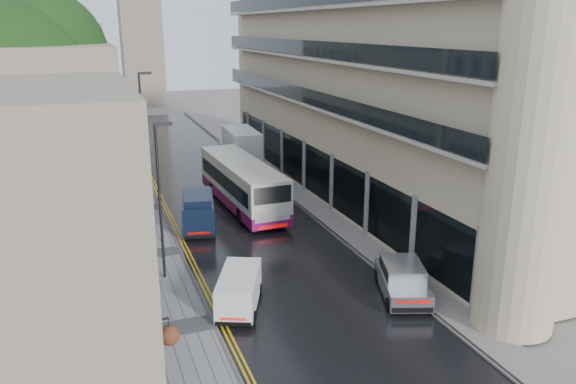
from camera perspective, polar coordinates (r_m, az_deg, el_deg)
road at (r=40.14m, az=-6.49°, el=-0.91°), size 9.00×85.00×0.02m
left_sidewalk at (r=39.27m, az=-14.81°, el=-1.69°), size 2.70×85.00×0.12m
right_sidewalk at (r=41.63m, az=0.74°, el=-0.09°), size 1.80×85.00×0.12m
old_shop_row at (r=40.27m, az=-20.92°, el=6.93°), size 4.50×56.00×12.00m
modern_block at (r=40.85m, az=8.07°, el=9.38°), size 8.00×40.00×14.00m
tree_near at (r=30.47m, az=-26.91°, el=5.26°), size 10.56×10.56×13.89m
tree_far at (r=43.34m, az=-24.59°, el=7.44°), size 9.24×9.24×12.46m
cream_bus at (r=35.07m, az=-4.93°, el=-0.72°), size 3.21×11.73×3.17m
white_lorry at (r=44.96m, az=-5.71°, el=3.60°), size 2.56×7.53×3.90m
silver_hatchback at (r=25.06m, az=10.32°, el=-10.15°), size 3.16×4.64×1.60m
white_van at (r=23.96m, az=-7.19°, el=-11.22°), size 2.91×4.03×1.68m
navy_van at (r=33.17m, az=-10.55°, el=-2.71°), size 2.67×4.86×2.35m
pedestrian at (r=36.20m, az=-14.76°, el=-1.53°), size 0.72×0.49×1.92m
lamp_post_near at (r=27.18m, az=-12.88°, el=-1.12°), size 0.86×0.24×7.59m
lamp_post_far at (r=43.20m, az=-14.53°, el=5.95°), size 0.97×0.23×8.62m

